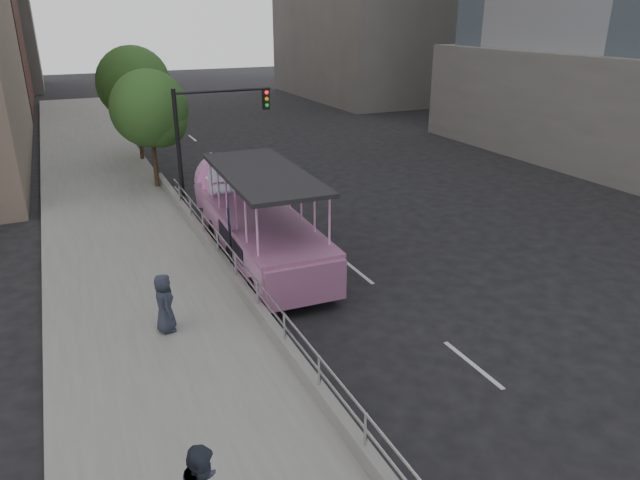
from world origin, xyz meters
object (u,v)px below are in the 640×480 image
street_tree_near (152,112)px  street_tree_far (136,86)px  parking_sign (230,231)px  traffic_signal (206,129)px  car (265,173)px  pedestrian_far (164,303)px  duck_boat (254,220)px

street_tree_near → street_tree_far: size_ratio=0.89×
parking_sign → traffic_signal: bearing=80.4°
car → traffic_signal: traffic_signal is taller
pedestrian_far → street_tree_far: size_ratio=0.25×
traffic_signal → street_tree_near: bearing=115.0°
car → traffic_signal: (-3.20, -1.95, 2.75)m
parking_sign → traffic_signal: (1.28, 7.56, 1.78)m
car → street_tree_far: street_tree_far is taller
car → parking_sign: bearing=-139.7°
pedestrian_far → parking_sign: size_ratio=0.58×
car → parking_sign: parking_sign is taller
parking_sign → traffic_signal: traffic_signal is taller
traffic_signal → street_tree_near: size_ratio=0.91×
pedestrian_far → car: bearing=-31.0°
parking_sign → street_tree_far: street_tree_far is taller
duck_boat → street_tree_near: 9.51m
pedestrian_far → street_tree_near: size_ratio=0.28×
car → street_tree_near: street_tree_near is taller
duck_boat → street_tree_far: street_tree_far is taller
pedestrian_far → traffic_signal: bearing=-21.5°
duck_boat → street_tree_near: street_tree_near is taller
car → street_tree_far: (-4.60, 7.48, 3.55)m
car → street_tree_near: size_ratio=0.77×
duck_boat → street_tree_far: (-1.54, 14.98, 3.08)m
parking_sign → street_tree_near: (-0.31, 10.99, 2.11)m
car → pedestrian_far: 14.10m
street_tree_far → street_tree_near: bearing=-91.9°
parking_sign → duck_boat: bearing=54.7°
car → street_tree_far: bearing=97.2°
pedestrian_far → street_tree_far: 20.10m
duck_boat → traffic_signal: size_ratio=1.93×
traffic_signal → car: bearing=31.3°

